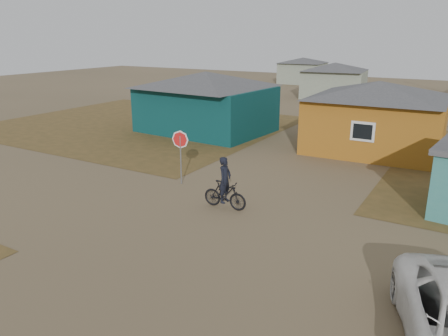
# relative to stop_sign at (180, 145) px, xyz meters

# --- Properties ---
(ground) EXTENTS (120.00, 120.00, 0.00)m
(ground) POSITION_rel_stop_sign_xyz_m (3.47, -3.67, -1.77)
(ground) COLOR brown
(grass_nw) EXTENTS (20.00, 18.00, 0.00)m
(grass_nw) POSITION_rel_stop_sign_xyz_m (-10.53, 9.33, -1.76)
(grass_nw) COLOR brown
(grass_nw) RESTS_ON ground
(house_teal) EXTENTS (8.93, 7.08, 4.00)m
(house_teal) POSITION_rel_stop_sign_xyz_m (-5.03, 9.83, 0.29)
(house_teal) COLOR #093132
(house_teal) RESTS_ON ground
(house_yellow) EXTENTS (7.72, 6.76, 3.90)m
(house_yellow) POSITION_rel_stop_sign_xyz_m (5.97, 10.33, 0.24)
(house_yellow) COLOR #9F6018
(house_yellow) RESTS_ON ground
(house_pale_west) EXTENTS (7.04, 6.15, 3.60)m
(house_pale_west) POSITION_rel_stop_sign_xyz_m (-2.53, 30.33, 0.09)
(house_pale_west) COLOR gray
(house_pale_west) RESTS_ON ground
(house_pale_north) EXTENTS (6.28, 5.81, 3.40)m
(house_pale_north) POSITION_rel_stop_sign_xyz_m (-10.53, 42.33, -0.01)
(house_pale_north) COLOR gray
(house_pale_north) RESTS_ON ground
(stop_sign) EXTENTS (0.77, 0.23, 2.40)m
(stop_sign) POSITION_rel_stop_sign_xyz_m (0.00, 0.00, 0.00)
(stop_sign) COLOR gray
(stop_sign) RESTS_ON ground
(cyclist) EXTENTS (1.79, 0.65, 2.01)m
(cyclist) POSITION_rel_stop_sign_xyz_m (3.09, -1.46, -1.04)
(cyclist) COLOR black
(cyclist) RESTS_ON ground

